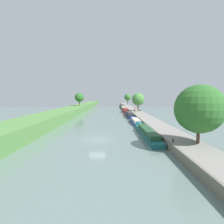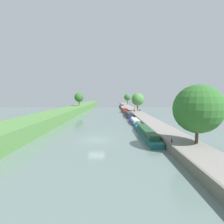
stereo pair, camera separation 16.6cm
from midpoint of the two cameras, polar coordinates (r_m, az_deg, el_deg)
name	(u,v)px [view 1 (the left image)]	position (r m, az deg, el deg)	size (l,w,h in m)	color
ground_plane	(97,140)	(27.60, -5.12, -8.99)	(160.00, 160.00, 0.00)	slate
left_grassy_bank	(12,132)	(31.35, -30.05, -5.64)	(7.28, 260.00, 2.48)	#518442
right_towpath	(172,136)	(28.92, 18.78, -7.55)	(4.24, 260.00, 1.03)	gray
stone_quay	(157,136)	(28.27, 14.44, -7.67)	(0.25, 260.00, 1.08)	#6B665B
narrowboat_teal	(146,132)	(31.10, 10.75, -6.37)	(1.81, 16.85, 1.89)	#195B60
narrowboat_blue	(135,121)	(44.64, 7.29, -2.94)	(1.81, 10.47, 1.74)	#283D93
narrowboat_navy	(129,114)	(58.79, 5.42, -0.80)	(1.89, 14.97, 2.15)	#141E42
narrowboat_maroon	(125,111)	(75.50, 4.10, 0.49)	(2.20, 16.46, 2.16)	maroon
narrowboat_green	(123,108)	(91.63, 3.45, 1.27)	(1.82, 15.66, 1.84)	#1E6033
narrowboat_black	(121,106)	(108.59, 2.83, 1.85)	(2.08, 15.00, 1.98)	black
tree_rightbank_near	(199,109)	(23.29, 26.22, 0.92)	(5.83, 5.83, 7.12)	#4C3828
tree_rightbank_midnear	(138,99)	(69.05, 8.29, 4.11)	(4.84, 4.84, 6.96)	brown
tree_rightbank_midfar	(127,97)	(118.86, 4.90, 4.81)	(4.49, 4.49, 7.31)	#4C3828
tree_leftbank_downstream	(79,97)	(80.25, -10.82, 4.70)	(4.08, 4.08, 5.81)	brown
person_walking	(134,110)	(63.22, 7.20, 0.72)	(0.34, 0.34, 1.66)	#282D42
mooring_bollard_near	(173,141)	(23.17, 18.93, -8.82)	(0.16, 0.16, 0.45)	black
mooring_bollard_far	(123,105)	(114.88, 3.57, 2.40)	(0.16, 0.16, 0.45)	black
park_bench	(140,110)	(69.62, 8.90, 0.67)	(0.44, 1.50, 0.47)	#333338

